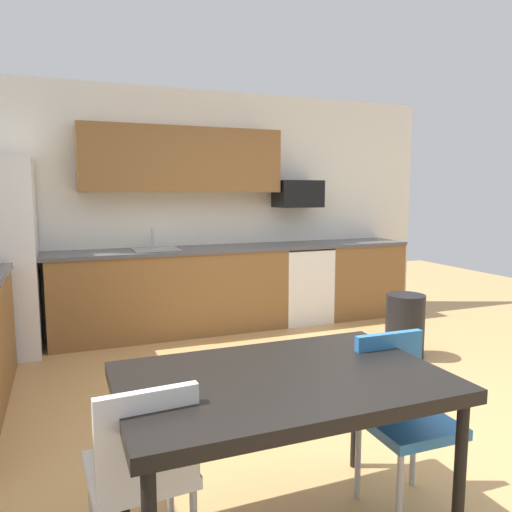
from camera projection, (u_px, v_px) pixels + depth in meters
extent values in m
plane|color=tan|center=(307.00, 412.00, 3.51)|extent=(12.00, 12.00, 0.00)
cube|color=white|center=(204.00, 209.00, 5.78)|extent=(5.80, 0.10, 2.70)
cube|color=brown|center=(172.00, 293.00, 5.40)|extent=(2.54, 0.60, 0.90)
cube|color=brown|center=(357.00, 279.00, 6.27)|extent=(1.01, 0.60, 0.90)
cube|color=#4C4C51|center=(213.00, 249.00, 5.51)|extent=(4.80, 0.64, 0.04)
cube|color=brown|center=(183.00, 160.00, 5.40)|extent=(2.20, 0.34, 0.70)
cube|color=white|center=(300.00, 284.00, 5.98)|extent=(0.60, 0.60, 0.88)
cube|color=black|center=(301.00, 247.00, 5.92)|extent=(0.60, 0.60, 0.03)
cube|color=black|center=(298.00, 194.00, 5.93)|extent=(0.54, 0.36, 0.32)
cube|color=#A5A8AD|center=(156.00, 255.00, 5.29)|extent=(0.48, 0.40, 0.14)
cylinder|color=#B2B5BA|center=(153.00, 239.00, 5.43)|extent=(0.02, 0.02, 0.24)
cube|color=black|center=(282.00, 382.00, 2.13)|extent=(1.40, 0.90, 0.06)
cylinder|color=black|center=(459.00, 482.00, 2.06)|extent=(0.05, 0.05, 0.71)
cylinder|color=black|center=(123.00, 450.00, 2.31)|extent=(0.05, 0.05, 0.71)
cylinder|color=black|center=(356.00, 407.00, 2.78)|extent=(0.05, 0.05, 0.71)
cube|color=#2D72B7|center=(409.00, 424.00, 2.37)|extent=(0.41, 0.41, 0.05)
cube|color=#2D72B7|center=(388.00, 371.00, 2.52)|extent=(0.38, 0.05, 0.40)
cylinder|color=#B2B2B7|center=(399.00, 497.00, 2.19)|extent=(0.03, 0.03, 0.42)
cylinder|color=#B2B2B7|center=(460.00, 482.00, 2.31)|extent=(0.03, 0.03, 0.42)
cylinder|color=#B2B2B7|center=(358.00, 459.00, 2.50)|extent=(0.03, 0.03, 0.42)
cylinder|color=#B2B2B7|center=(413.00, 447.00, 2.62)|extent=(0.03, 0.03, 0.42)
cube|color=white|center=(139.00, 469.00, 1.98)|extent=(0.43, 0.43, 0.05)
cube|color=white|center=(148.00, 443.00, 1.80)|extent=(0.38, 0.07, 0.40)
cylinder|color=#B2B2B7|center=(170.00, 490.00, 2.24)|extent=(0.03, 0.03, 0.42)
cylinder|color=#B2B2B7|center=(92.00, 511.00, 2.10)|extent=(0.03, 0.03, 0.42)
cylinder|color=black|center=(405.00, 326.00, 4.65)|extent=(0.36, 0.36, 0.60)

